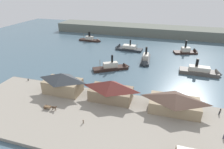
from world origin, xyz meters
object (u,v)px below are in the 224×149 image
ferry_approaching_east (125,48)px  ferry_outer_harbor (92,40)px  ferry_shed_west_terminal (63,83)px  mooring_post_east (221,110)px  pedestrian_near_west_shed (224,136)px  pedestrian_near_cart (83,121)px  ferry_shed_central_terminal (175,102)px  mooring_post_west (28,80)px  ferry_shed_east_terminal (111,90)px  ferry_departing_north (204,72)px  ferry_mid_harbor (189,51)px  ferry_near_quay (115,67)px  pedestrian_near_east_shed (219,113)px  horse_cart (50,107)px  mooring_post_center_east (45,83)px  ferry_moored_east (145,60)px

ferry_approaching_east → ferry_outer_harbor: ferry_outer_harbor is taller
ferry_shed_west_terminal → mooring_post_east: (62.29, 4.53, -4.06)m
pedestrian_near_west_shed → pedestrian_near_cart: bearing=-172.5°
ferry_shed_central_terminal → mooring_post_west: size_ratio=20.04×
pedestrian_near_west_shed → mooring_post_east: size_ratio=1.96×
ferry_shed_central_terminal → ferry_approaching_east: 76.98m
ferry_shed_west_terminal → ferry_shed_central_terminal: size_ratio=0.87×
ferry_shed_east_terminal → ferry_approaching_east: size_ratio=0.83×
ferry_shed_central_terminal → ferry_departing_north: size_ratio=0.84×
ferry_shed_west_terminal → ferry_approaching_east: 69.76m
ferry_mid_harbor → ferry_near_quay: 58.47m
ferry_mid_harbor → ferry_approaching_east: bearing=-173.5°
ferry_outer_harbor → pedestrian_near_west_shed: bearing=-49.1°
ferry_shed_east_terminal → mooring_post_east: ferry_shed_east_terminal is taller
ferry_shed_east_terminal → pedestrian_near_east_shed: (40.02, 1.34, -3.43)m
pedestrian_near_east_shed → mooring_post_west: pedestrian_near_east_shed is taller
ferry_shed_east_terminal → ferry_departing_north: 55.40m
horse_cart → ferry_shed_central_terminal: bearing=16.0°
horse_cart → ferry_outer_harbor: 98.11m
mooring_post_east → ferry_near_quay: ferry_near_quay is taller
ferry_mid_harbor → ferry_shed_central_terminal: bearing=-97.2°
ferry_shed_central_terminal → mooring_post_center_east: size_ratio=20.04×
horse_cart → ferry_departing_north: 78.57m
ferry_shed_east_terminal → pedestrian_near_east_shed: 40.19m
mooring_post_west → ferry_moored_east: ferry_moored_east is taller
ferry_approaching_east → pedestrian_near_east_shed: bearing=-53.3°
ferry_approaching_east → mooring_post_west: bearing=-117.4°
ferry_moored_east → ferry_approaching_east: bearing=129.9°
mooring_post_center_east → mooring_post_west: size_ratio=1.00×
ferry_shed_west_terminal → pedestrian_near_cart: ferry_shed_west_terminal is taller
horse_cart → pedestrian_near_east_shed: 61.32m
pedestrian_near_east_shed → mooring_post_center_east: size_ratio=1.96×
ferry_shed_central_terminal → ferry_mid_harbor: ferry_mid_harbor is taller
pedestrian_near_west_shed → ferry_mid_harbor: (-5.23, 84.42, -0.72)m
mooring_post_center_east → ferry_mid_harbor: (67.32, 69.29, -0.36)m
ferry_shed_central_terminal → horse_cart: size_ratio=3.24×
ferry_shed_central_terminal → horse_cart: bearing=-164.0°
ferry_shed_west_terminal → pedestrian_near_east_shed: (61.32, 1.81, -3.70)m
ferry_shed_west_terminal → ferry_outer_harbor: 85.43m
ferry_shed_west_terminal → ferry_shed_east_terminal: (21.30, 0.47, -0.27)m
ferry_outer_harbor → ferry_moored_east: 60.37m
mooring_post_west → ferry_departing_north: ferry_departing_north is taller
ferry_near_quay → ferry_approaching_east: bearing=93.5°
pedestrian_near_west_shed → ferry_moored_east: (-31.59, 58.72, -0.55)m
horse_cart → mooring_post_center_east: size_ratio=6.19×
pedestrian_near_east_shed → mooring_post_west: bearing=178.1°
pedestrian_near_west_shed → mooring_post_center_east: size_ratio=1.96×
ferry_mid_harbor → ferry_approaching_east: ferry_mid_harbor is taller
ferry_approaching_east → ferry_departing_north: ferry_departing_north is taller
ferry_shed_east_terminal → pedestrian_near_east_shed: bearing=1.9°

